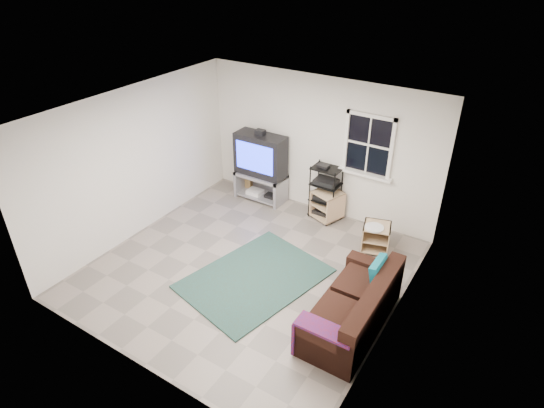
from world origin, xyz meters
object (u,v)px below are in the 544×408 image
Objects in this scene: tv_unit at (261,162)px; av_rack at (325,195)px; side_table_left at (329,204)px; sofa at (354,309)px; side_table_right at (376,235)px.

av_rack is at bearing 2.56° from tv_unit.
side_table_left is (1.48, 0.05, -0.51)m from tv_unit.
av_rack is 0.58× the size of sofa.
sofa is at bearing -37.26° from tv_unit.
sofa is (1.53, -2.34, -0.00)m from side_table_left.
tv_unit is 2.45× the size of side_table_left.
side_table_right is at bearing 102.27° from sofa.
av_rack reaches higher than side_table_right.
sofa reaches higher than side_table_left.
side_table_right is (1.12, -0.49, -0.01)m from side_table_left.
av_rack is at bearing 174.07° from side_table_left.
side_table_right is (2.61, -0.44, -0.53)m from tv_unit.
side_table_left is 1.10× the size of side_table_right.
av_rack is (1.39, 0.06, -0.36)m from tv_unit.
tv_unit is at bearing 170.43° from side_table_right.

